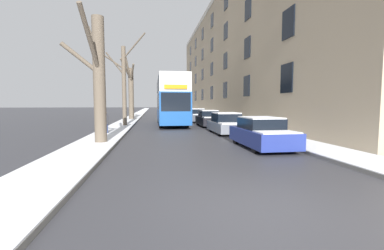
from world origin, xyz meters
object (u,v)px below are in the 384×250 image
(double_decker_bus, at_px, (171,98))
(bare_tree_left_0, at_px, (98,77))
(pedestrian_left_sidewalk, at_px, (105,122))
(parked_car_4, at_px, (190,114))
(bare_tree_left_2, at_px, (131,89))
(parked_car_1, at_px, (226,124))
(parked_car_3, at_px, (197,116))
(parked_car_2, at_px, (208,119))
(bare_tree_left_1, at_px, (124,84))
(parked_car_0, at_px, (262,133))

(double_decker_bus, bearing_deg, bare_tree_left_0, -109.94)
(double_decker_bus, xyz_separation_m, pedestrian_left_sidewalk, (-4.83, -8.19, -1.72))
(bare_tree_left_0, distance_m, parked_car_4, 23.56)
(bare_tree_left_2, bearing_deg, parked_car_1, -64.63)
(parked_car_4, bearing_deg, pedestrian_left_sidewalk, -114.04)
(double_decker_bus, height_order, parked_car_1, double_decker_bus)
(double_decker_bus, distance_m, parked_car_3, 5.35)
(parked_car_2, bearing_deg, bare_tree_left_1, 175.96)
(parked_car_1, height_order, parked_car_4, parked_car_1)
(double_decker_bus, height_order, parked_car_4, double_decker_bus)
(bare_tree_left_0, xyz_separation_m, parked_car_1, (7.67, 3.93, -2.70))
(parked_car_3, bearing_deg, parked_car_1, -90.00)
(bare_tree_left_2, bearing_deg, double_decker_bus, -61.00)
(bare_tree_left_0, distance_m, parked_car_1, 9.03)
(parked_car_0, bearing_deg, bare_tree_left_2, 109.31)
(parked_car_1, bearing_deg, bare_tree_left_0, -152.87)
(bare_tree_left_2, height_order, parked_car_0, bare_tree_left_2)
(double_decker_bus, distance_m, parked_car_0, 14.58)
(parked_car_0, bearing_deg, bare_tree_left_0, 166.05)
(parked_car_3, relative_size, parked_car_4, 0.98)
(bare_tree_left_0, height_order, double_decker_bus, bare_tree_left_0)
(bare_tree_left_0, height_order, parked_car_0, bare_tree_left_0)
(parked_car_1, relative_size, pedestrian_left_sidewalk, 2.58)
(parked_car_1, relative_size, parked_car_4, 0.93)
(bare_tree_left_2, distance_m, parked_car_1, 18.56)
(bare_tree_left_2, bearing_deg, bare_tree_left_0, -89.55)
(bare_tree_left_0, bearing_deg, parked_car_3, 64.39)
(parked_car_2, height_order, pedestrian_left_sidewalk, pedestrian_left_sidewalk)
(bare_tree_left_2, distance_m, double_decker_bus, 9.53)
(bare_tree_left_1, xyz_separation_m, double_decker_bus, (4.30, 1.88, -1.26))
(bare_tree_left_2, height_order, double_decker_bus, bare_tree_left_2)
(bare_tree_left_2, height_order, pedestrian_left_sidewalk, bare_tree_left_2)
(double_decker_bus, distance_m, parked_car_4, 10.64)
(bare_tree_left_1, relative_size, parked_car_0, 1.92)
(bare_tree_left_0, relative_size, parked_car_0, 1.53)
(parked_car_2, distance_m, pedestrian_left_sidewalk, 9.94)
(parked_car_4, bearing_deg, double_decker_bus, -108.11)
(parked_car_3, bearing_deg, parked_car_2, -90.00)
(bare_tree_left_2, bearing_deg, parked_car_0, -70.69)
(bare_tree_left_2, xyz_separation_m, parked_car_2, (7.83, -10.66, -3.25))
(bare_tree_left_0, relative_size, parked_car_3, 1.48)
(bare_tree_left_0, relative_size, pedestrian_left_sidewalk, 4.02)
(parked_car_2, bearing_deg, double_decker_bus, 143.43)
(bare_tree_left_2, bearing_deg, pedestrian_left_sidewalk, -90.90)
(bare_tree_left_1, xyz_separation_m, parked_car_1, (7.55, -6.37, -3.18))
(parked_car_1, bearing_deg, parked_car_4, 90.00)
(bare_tree_left_0, bearing_deg, bare_tree_left_1, 89.33)
(parked_car_2, relative_size, parked_car_4, 0.94)
(parked_car_2, distance_m, parked_car_4, 12.35)
(parked_car_0, bearing_deg, parked_car_4, 90.00)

